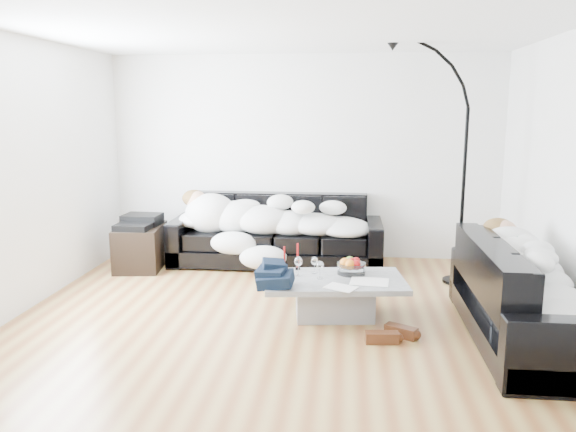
# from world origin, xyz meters

# --- Properties ---
(ground) EXTENTS (5.00, 5.00, 0.00)m
(ground) POSITION_xyz_m (0.00, 0.00, 0.00)
(ground) COLOR brown
(ground) RESTS_ON ground
(wall_back) EXTENTS (5.00, 0.02, 2.60)m
(wall_back) POSITION_xyz_m (0.00, 2.25, 1.30)
(wall_back) COLOR silver
(wall_back) RESTS_ON ground
(wall_left) EXTENTS (0.02, 4.50, 2.60)m
(wall_left) POSITION_xyz_m (-2.50, 0.00, 1.30)
(wall_left) COLOR silver
(wall_left) RESTS_ON ground
(wall_right) EXTENTS (0.02, 4.50, 2.60)m
(wall_right) POSITION_xyz_m (2.50, 0.00, 1.30)
(wall_right) COLOR silver
(wall_right) RESTS_ON ground
(ceiling) EXTENTS (5.00, 5.00, 0.00)m
(ceiling) POSITION_xyz_m (0.00, 0.00, 2.60)
(ceiling) COLOR white
(ceiling) RESTS_ON ground
(sofa_back) EXTENTS (2.60, 0.90, 0.85)m
(sofa_back) POSITION_xyz_m (-0.30, 1.80, 0.43)
(sofa_back) COLOR black
(sofa_back) RESTS_ON ground
(sofa_right) EXTENTS (0.88, 2.05, 0.83)m
(sofa_right) POSITION_xyz_m (2.07, -0.35, 0.41)
(sofa_right) COLOR black
(sofa_right) RESTS_ON ground
(sleeper_back) EXTENTS (2.20, 0.76, 0.44)m
(sleeper_back) POSITION_xyz_m (-0.30, 1.75, 0.64)
(sleeper_back) COLOR white
(sleeper_back) RESTS_ON sofa_back
(sleeper_right) EXTENTS (0.74, 1.76, 0.43)m
(sleeper_right) POSITION_xyz_m (2.07, -0.35, 0.63)
(sleeper_right) COLOR white
(sleeper_right) RESTS_ON sofa_right
(teal_cushion) EXTENTS (0.42, 0.38, 0.20)m
(teal_cushion) POSITION_xyz_m (2.01, 0.28, 0.72)
(teal_cushion) COLOR #0E664E
(teal_cushion) RESTS_ON sofa_right
(coffee_table) EXTENTS (1.36, 0.90, 0.37)m
(coffee_table) POSITION_xyz_m (0.47, 0.02, 0.19)
(coffee_table) COLOR #939699
(coffee_table) RESTS_ON ground
(fruit_bowl) EXTENTS (0.31, 0.31, 0.17)m
(fruit_bowl) POSITION_xyz_m (0.62, 0.19, 0.46)
(fruit_bowl) COLOR white
(fruit_bowl) RESTS_ON coffee_table
(wine_glass_a) EXTENTS (0.08, 0.08, 0.16)m
(wine_glass_a) POSITION_xyz_m (0.27, 0.17, 0.45)
(wine_glass_a) COLOR white
(wine_glass_a) RESTS_ON coffee_table
(wine_glass_b) EXTENTS (0.08, 0.08, 0.18)m
(wine_glass_b) POSITION_xyz_m (0.12, 0.08, 0.46)
(wine_glass_b) COLOR white
(wine_glass_b) RESTS_ON coffee_table
(wine_glass_c) EXTENTS (0.09, 0.09, 0.17)m
(wine_glass_c) POSITION_xyz_m (0.33, 0.00, 0.46)
(wine_glass_c) COLOR white
(wine_glass_c) RESTS_ON coffee_table
(candle_left) EXTENTS (0.05, 0.05, 0.23)m
(candle_left) POSITION_xyz_m (-0.03, 0.24, 0.49)
(candle_left) COLOR maroon
(candle_left) RESTS_ON coffee_table
(candle_right) EXTENTS (0.06, 0.06, 0.26)m
(candle_right) POSITION_xyz_m (0.10, 0.28, 0.50)
(candle_right) COLOR maroon
(candle_right) RESTS_ON coffee_table
(newspaper_a) EXTENTS (0.37, 0.30, 0.01)m
(newspaper_a) POSITION_xyz_m (0.78, -0.06, 0.38)
(newspaper_a) COLOR silver
(newspaper_a) RESTS_ON coffee_table
(newspaper_b) EXTENTS (0.32, 0.29, 0.01)m
(newspaper_b) POSITION_xyz_m (0.52, -0.25, 0.38)
(newspaper_b) COLOR silver
(newspaper_b) RESTS_ON coffee_table
(navy_jacket) EXTENTS (0.36, 0.32, 0.16)m
(navy_jacket) POSITION_xyz_m (-0.06, -0.23, 0.53)
(navy_jacket) COLOR black
(navy_jacket) RESTS_ON coffee_table
(shoes) EXTENTS (0.50, 0.39, 0.11)m
(shoes) POSITION_xyz_m (0.96, -0.47, 0.05)
(shoes) COLOR #472311
(shoes) RESTS_ON ground
(av_cabinet) EXTENTS (0.60, 0.81, 0.52)m
(av_cabinet) POSITION_xyz_m (-1.93, 1.44, 0.26)
(av_cabinet) COLOR black
(av_cabinet) RESTS_ON ground
(stereo) EXTENTS (0.45, 0.36, 0.13)m
(stereo) POSITION_xyz_m (-1.93, 1.44, 0.58)
(stereo) COLOR black
(stereo) RESTS_ON av_cabinet
(floor_lamp) EXTENTS (0.89, 0.41, 2.37)m
(floor_lamp) POSITION_xyz_m (1.82, 1.24, 1.18)
(floor_lamp) COLOR black
(floor_lamp) RESTS_ON ground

